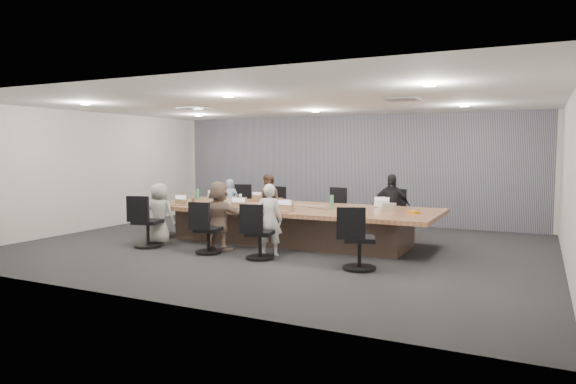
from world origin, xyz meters
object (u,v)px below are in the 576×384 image
at_px(person_0, 230,203).
at_px(person_3, 391,206).
at_px(laptop_3, 384,207).
at_px(laptop_4, 177,205).
at_px(chair_7, 359,244).
at_px(snack_packet, 414,212).
at_px(chair_3, 395,217).
at_px(chair_4, 148,226).
at_px(bottle_clear, 240,199).
at_px(chair_6, 260,237).
at_px(laptop_0, 217,198).
at_px(person_5, 219,216).
at_px(person_6, 269,220).
at_px(person_4, 160,214).
at_px(laptop_5, 234,208).
at_px(canvas_bag, 389,207).
at_px(laptop_1, 259,200).
at_px(chair_1, 277,211).
at_px(laptop_6, 283,211).
at_px(stapler, 277,207).
at_px(bottle_green_right, 332,202).
at_px(bottle_green_left, 197,194).
at_px(person_1, 270,202).
at_px(chair_5, 208,234).
at_px(chair_0, 237,208).
at_px(mug_brown, 193,201).
at_px(conference_table, 290,223).
at_px(chair_2, 337,214).

xyz_separation_m(person_0, person_3, (4.07, 0.00, 0.10)).
distance_m(laptop_3, laptop_4, 4.32).
relative_size(chair_7, snack_packet, 4.31).
distance_m(chair_3, person_0, 4.09).
height_order(chair_4, bottle_clear, bottle_clear).
relative_size(chair_6, laptop_0, 2.29).
xyz_separation_m(chair_4, person_5, (1.43, 0.35, 0.24)).
distance_m(laptop_4, person_6, 2.57).
bearing_deg(person_4, snack_packet, -175.11).
xyz_separation_m(laptop_5, canvas_bag, (2.83, 1.07, 0.06)).
relative_size(bottle_clear, snack_packet, 1.14).
xyz_separation_m(laptop_1, laptop_4, (-1.08, -1.60, 0.00)).
relative_size(person_0, snack_packet, 6.16).
xyz_separation_m(chair_1, laptop_0, (-1.13, -0.90, 0.35)).
relative_size(chair_4, laptop_6, 2.37).
bearing_deg(chair_4, person_4, 76.56).
bearing_deg(chair_6, stapler, 92.62).
height_order(laptop_0, laptop_5, same).
height_order(person_4, person_6, person_6).
height_order(person_4, laptop_6, person_4).
xyz_separation_m(laptop_0, bottle_green_right, (3.26, -0.85, 0.13)).
distance_m(chair_7, bottle_green_left, 5.19).
bearing_deg(laptop_0, person_4, 91.45).
bearing_deg(person_1, laptop_3, -25.34).
bearing_deg(laptop_3, bottle_clear, 14.32).
bearing_deg(chair_5, laptop_0, 109.49).
xyz_separation_m(person_6, bottle_green_right, (0.69, 1.30, 0.23)).
relative_size(chair_0, bottle_clear, 3.79).
relative_size(laptop_3, bottle_green_right, 1.11).
xyz_separation_m(laptop_3, person_5, (-2.59, -2.15, -0.09)).
xyz_separation_m(chair_0, bottle_green_right, (3.26, -1.75, 0.46)).
distance_m(chair_7, laptop_6, 2.05).
relative_size(laptop_4, bottle_green_right, 1.16).
distance_m(chair_1, bottle_clear, 1.76).
distance_m(person_0, person_4, 2.70).
bearing_deg(person_0, laptop_5, -66.53).
height_order(chair_0, bottle_green_left, bottle_green_left).
bearing_deg(chair_0, person_5, 104.79).
bearing_deg(person_5, bottle_green_left, -41.39).
distance_m(chair_5, laptop_1, 2.55).
xyz_separation_m(chair_1, chair_7, (3.24, -3.40, 0.02)).
height_order(chair_5, person_5, person_5).
bearing_deg(laptop_4, chair_5, -30.16).
distance_m(chair_7, laptop_1, 4.11).
height_order(chair_0, person_4, person_4).
height_order(chair_1, mug_brown, mug_brown).
bearing_deg(chair_5, laptop_5, 78.89).
relative_size(chair_3, laptop_5, 2.55).
distance_m(conference_table, chair_2, 1.74).
distance_m(laptop_5, laptop_6, 1.09).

